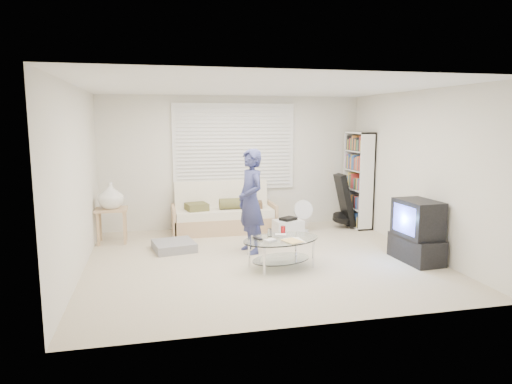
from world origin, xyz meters
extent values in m
plane|color=tan|center=(0.00, 0.00, 0.00)|extent=(5.00, 5.00, 0.00)
cube|color=silver|center=(0.00, 2.25, 1.25)|extent=(5.00, 0.02, 2.50)
cube|color=silver|center=(0.00, -2.25, 1.25)|extent=(5.00, 0.02, 2.50)
cube|color=silver|center=(-2.50, 0.00, 1.25)|extent=(0.02, 4.50, 2.50)
cube|color=silver|center=(2.50, 0.00, 1.25)|extent=(0.02, 4.50, 2.50)
cube|color=white|center=(0.00, 0.00, 2.50)|extent=(5.00, 4.50, 0.02)
cube|color=white|center=(0.00, 2.22, 1.55)|extent=(2.32, 0.06, 1.62)
cube|color=black|center=(0.00, 2.21, 1.55)|extent=(2.20, 0.01, 1.50)
cube|color=silver|center=(0.00, 2.18, 1.55)|extent=(2.16, 0.04, 1.50)
cube|color=silver|center=(0.00, 2.20, 1.55)|extent=(2.32, 0.08, 1.62)
cube|color=tan|center=(-0.27, 1.83, 0.15)|extent=(1.83, 0.73, 0.29)
cube|color=beige|center=(-0.27, 1.81, 0.37)|extent=(1.76, 0.68, 0.15)
cube|color=beige|center=(-0.27, 2.12, 0.64)|extent=(1.76, 0.20, 0.56)
cube|color=tan|center=(-1.18, 1.83, 0.26)|extent=(0.05, 0.73, 0.51)
cube|color=tan|center=(0.64, 1.83, 0.26)|extent=(0.05, 0.73, 0.51)
cube|color=brown|center=(-0.77, 1.78, 0.50)|extent=(0.43, 0.43, 0.13)
cylinder|color=brown|center=(-0.13, 1.75, 0.54)|extent=(0.46, 0.20, 0.20)
cube|color=#4B3925|center=(0.28, 1.81, 0.49)|extent=(0.38, 0.38, 0.11)
cube|color=gray|center=(-1.23, 0.80, 0.07)|extent=(0.72, 0.72, 0.14)
cube|color=tan|center=(-2.22, 1.48, 0.57)|extent=(0.52, 0.42, 0.04)
cube|color=tan|center=(-2.43, 1.33, 0.28)|extent=(0.04, 0.04, 0.56)
cube|color=tan|center=(-2.01, 1.33, 0.28)|extent=(0.04, 0.04, 0.56)
cube|color=tan|center=(-2.43, 1.64, 0.28)|extent=(0.04, 0.04, 0.56)
cube|color=tan|center=(-2.01, 1.64, 0.28)|extent=(0.04, 0.04, 0.56)
imported|color=white|center=(-2.22, 1.48, 0.81)|extent=(0.42, 0.42, 0.44)
cube|color=white|center=(2.33, 1.71, 0.91)|extent=(0.29, 0.77, 1.83)
cube|color=black|center=(2.04, 1.66, 0.53)|extent=(0.35, 0.37, 1.02)
cylinder|color=black|center=(2.00, 1.66, 0.19)|extent=(0.37, 0.38, 0.18)
cylinder|color=white|center=(1.16, 1.54, 0.01)|extent=(0.24, 0.24, 0.03)
cylinder|color=white|center=(1.16, 1.54, 0.17)|extent=(0.03, 0.03, 0.31)
cylinder|color=white|center=(1.16, 1.54, 0.42)|extent=(0.35, 0.11, 0.36)
cylinder|color=white|center=(1.16, 1.54, 0.42)|extent=(0.09, 0.06, 0.09)
cube|color=white|center=(0.79, 1.24, 0.15)|extent=(0.53, 0.40, 0.30)
cube|color=black|center=(0.79, 1.24, 0.32)|extent=(0.34, 0.31, 0.05)
cube|color=black|center=(2.20, -0.56, 0.18)|extent=(0.49, 0.86, 0.37)
cube|color=black|center=(2.20, -0.56, 0.64)|extent=(0.50, 0.72, 0.53)
cube|color=#5862EA|center=(1.98, -0.57, 0.64)|extent=(0.05, 0.53, 0.41)
ellipsoid|color=silver|center=(0.19, -0.42, 0.41)|extent=(1.27, 0.98, 0.02)
ellipsoid|color=silver|center=(0.19, -0.42, 0.12)|extent=(0.97, 0.75, 0.01)
cylinder|color=silver|center=(-0.13, -0.73, 0.19)|extent=(0.03, 0.03, 0.39)
cylinder|color=silver|center=(0.62, -0.53, 0.19)|extent=(0.03, 0.03, 0.39)
cylinder|color=silver|center=(-0.25, -0.30, 0.19)|extent=(0.03, 0.03, 0.39)
cylinder|color=silver|center=(0.50, -0.10, 0.19)|extent=(0.03, 0.03, 0.39)
cube|color=white|center=(-0.01, -0.55, 0.44)|extent=(0.18, 0.16, 0.04)
cube|color=white|center=(0.21, -0.31, 0.44)|extent=(0.17, 0.14, 0.04)
cylinder|color=silver|center=(0.06, -0.26, 0.47)|extent=(0.07, 0.07, 0.11)
cylinder|color=red|center=(0.28, -0.18, 0.48)|extent=(0.07, 0.07, 0.12)
cube|color=black|center=(-0.14, -0.38, 0.43)|extent=(0.11, 0.18, 0.02)
cube|color=white|center=(0.33, -0.57, 0.42)|extent=(0.24, 0.32, 0.01)
cube|color=#DFB764|center=(0.29, -0.60, 0.43)|extent=(0.29, 0.33, 0.01)
imported|color=navy|center=(-0.06, 0.44, 0.81)|extent=(0.51, 0.66, 1.61)
camera|label=1|loc=(-1.51, -6.33, 2.03)|focal=32.00mm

